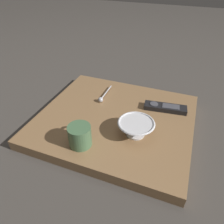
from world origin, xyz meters
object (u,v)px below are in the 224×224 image
(cereal_bowl, at_px, (136,127))
(tv_remote_near, at_px, (165,108))
(teaspoon, at_px, (102,98))
(coffee_mug, at_px, (80,135))

(cereal_bowl, height_order, tv_remote_near, cereal_bowl)
(teaspoon, relative_size, tv_remote_near, 0.78)
(coffee_mug, bearing_deg, tv_remote_near, -127.92)
(teaspoon, bearing_deg, tv_remote_near, -174.28)
(cereal_bowl, distance_m, teaspoon, 0.29)
(cereal_bowl, relative_size, coffee_mug, 1.31)
(coffee_mug, xyz_separation_m, tv_remote_near, (-0.26, -0.33, -0.03))
(tv_remote_near, bearing_deg, teaspoon, 5.72)
(teaspoon, distance_m, tv_remote_near, 0.31)
(cereal_bowl, distance_m, tv_remote_near, 0.23)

